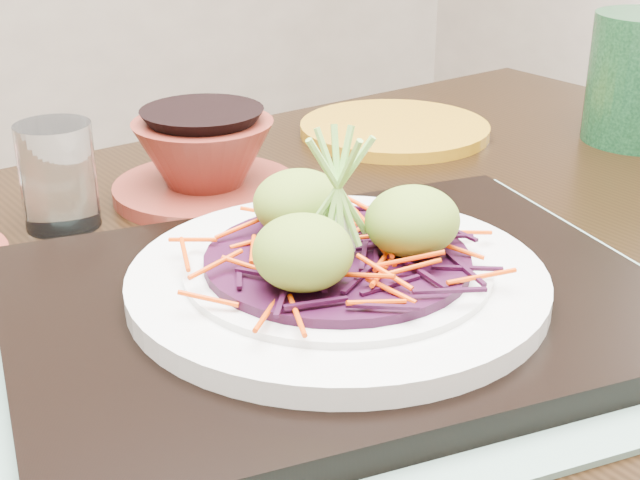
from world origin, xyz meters
TOP-DOWN VIEW (x-y plane):
  - dining_table at (0.07, -0.05)m, footprint 1.28×0.88m
  - placemat at (0.04, -0.08)m, footprint 0.56×0.48m
  - serving_tray at (0.04, -0.08)m, footprint 0.49×0.41m
  - white_plate at (0.04, -0.08)m, footprint 0.28×0.28m
  - cabbage_bed at (0.04, -0.08)m, footprint 0.17×0.17m
  - carrot_julienne at (0.04, -0.08)m, footprint 0.21×0.21m
  - guacamole_scoops at (0.04, -0.08)m, footprint 0.15×0.13m
  - scallion_garnish at (0.04, -0.08)m, footprint 0.06×0.06m
  - water_glass at (-0.05, 0.19)m, footprint 0.07×0.07m
  - terracotta_bowl_set at (0.08, 0.18)m, footprint 0.20×0.20m
  - yellow_plate at (0.34, 0.23)m, footprint 0.25×0.25m

SIDE VIEW (x-z plane):
  - dining_table at x=0.07m, z-range 0.29..1.07m
  - placemat at x=0.04m, z-range 0.78..0.79m
  - yellow_plate at x=0.34m, z-range 0.78..0.80m
  - serving_tray at x=0.04m, z-range 0.79..0.81m
  - terracotta_bowl_set at x=0.08m, z-range 0.78..0.85m
  - white_plate at x=0.04m, z-range 0.81..0.83m
  - water_glass at x=-0.05m, z-range 0.78..0.87m
  - cabbage_bed at x=0.04m, z-range 0.83..0.83m
  - carrot_julienne at x=0.04m, z-range 0.83..0.85m
  - guacamole_scoops at x=0.04m, z-range 0.83..0.88m
  - scallion_garnish at x=0.04m, z-range 0.83..0.92m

